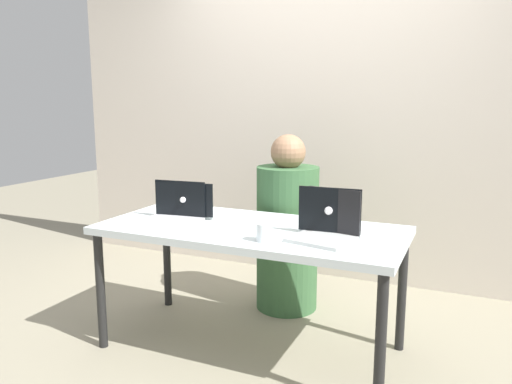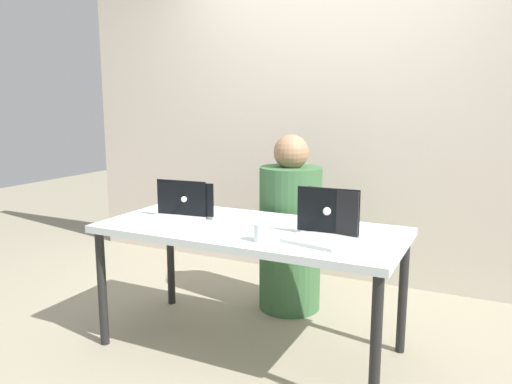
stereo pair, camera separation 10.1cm
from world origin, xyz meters
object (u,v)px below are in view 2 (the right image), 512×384
object	(u,v)px
laptop_front_right	(324,229)
person_at_center	(290,233)
water_glass_right	(261,234)
laptop_back_left	(191,208)
laptop_back_right	(332,222)
laptop_front_left	(175,212)

from	to	relation	value
laptop_front_right	person_at_center	bearing A→B (deg)	135.28
laptop_front_right	water_glass_right	distance (m)	0.31
laptop_front_right	laptop_back_left	world-z (taller)	laptop_front_right
person_at_center	laptop_back_left	xyz separation A→B (m)	(-0.42, -0.54, 0.23)
laptop_back_right	laptop_front_left	bearing A→B (deg)	6.41
laptop_back_right	laptop_front_right	world-z (taller)	laptop_back_right
laptop_front_right	water_glass_right	size ratio (longest dim) A/B	3.70
laptop_back_left	water_glass_right	xyz separation A→B (m)	(0.62, -0.32, -0.01)
person_at_center	laptop_back_right	distance (m)	0.75
person_at_center	laptop_front_right	size ratio (longest dim) A/B	3.52
laptop_back_right	laptop_back_left	xyz separation A→B (m)	(-0.88, 0.01, -0.01)
laptop_front_left	laptop_front_right	bearing A→B (deg)	-5.75
laptop_back_right	laptop_front_left	xyz separation A→B (m)	(-0.88, -0.14, -0.01)
laptop_front_right	laptop_back_left	bearing A→B (deg)	-178.39
laptop_back_right	water_glass_right	xyz separation A→B (m)	(-0.26, -0.31, -0.01)
person_at_center	water_glass_right	world-z (taller)	person_at_center
water_glass_right	person_at_center	bearing A→B (deg)	102.88
person_at_center	laptop_front_left	xyz separation A→B (m)	(-0.43, -0.69, 0.24)
laptop_front_right	laptop_front_left	xyz separation A→B (m)	(-0.89, 0.01, -0.00)
person_at_center	laptop_front_left	bearing A→B (deg)	63.78
person_at_center	laptop_front_right	bearing A→B (deg)	128.98
laptop_back_right	water_glass_right	distance (m)	0.40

